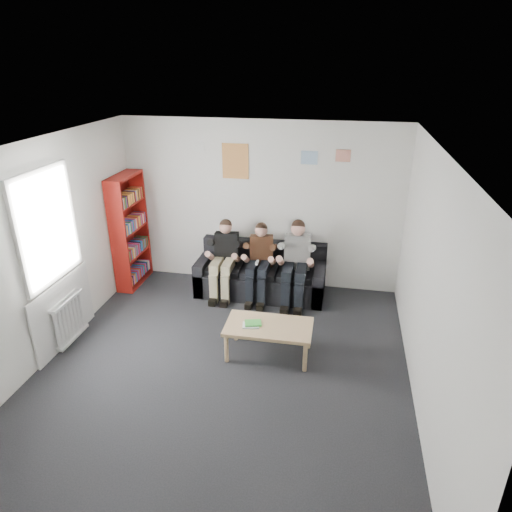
{
  "coord_description": "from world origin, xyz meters",
  "views": [
    {
      "loc": [
        1.29,
        -4.43,
        3.55
      ],
      "look_at": [
        0.16,
        1.3,
        0.99
      ],
      "focal_mm": 32.0,
      "sensor_mm": 36.0,
      "label": 1
    }
  ],
  "objects_px": {
    "bookshelf": "(130,231)",
    "person_left": "(224,259)",
    "sofa": "(261,276)",
    "person_right": "(296,264)",
    "coffee_table": "(269,329)",
    "person_middle": "(259,262)"
  },
  "relations": [
    {
      "from": "coffee_table",
      "to": "person_middle",
      "type": "distance_m",
      "value": 1.57
    },
    {
      "from": "person_middle",
      "to": "person_right",
      "type": "height_order",
      "value": "person_right"
    },
    {
      "from": "person_left",
      "to": "person_middle",
      "type": "height_order",
      "value": "person_left"
    },
    {
      "from": "person_left",
      "to": "person_right",
      "type": "distance_m",
      "value": 1.14
    },
    {
      "from": "person_right",
      "to": "person_left",
      "type": "bearing_deg",
      "value": 174.73
    },
    {
      "from": "coffee_table",
      "to": "person_left",
      "type": "relative_size",
      "value": 0.9
    },
    {
      "from": "bookshelf",
      "to": "person_middle",
      "type": "bearing_deg",
      "value": -3.16
    },
    {
      "from": "coffee_table",
      "to": "person_left",
      "type": "xyz_separation_m",
      "value": [
        -0.98,
        1.5,
        0.22
      ]
    },
    {
      "from": "person_left",
      "to": "person_middle",
      "type": "xyz_separation_m",
      "value": [
        0.57,
        0.0,
        -0.01
      ]
    },
    {
      "from": "sofa",
      "to": "coffee_table",
      "type": "xyz_separation_m",
      "value": [
        0.41,
        -1.69,
        0.1
      ]
    },
    {
      "from": "sofa",
      "to": "coffee_table",
      "type": "height_order",
      "value": "sofa"
    },
    {
      "from": "sofa",
      "to": "bookshelf",
      "type": "relative_size",
      "value": 1.09
    },
    {
      "from": "coffee_table",
      "to": "person_middle",
      "type": "height_order",
      "value": "person_middle"
    },
    {
      "from": "sofa",
      "to": "person_middle",
      "type": "height_order",
      "value": "person_middle"
    },
    {
      "from": "sofa",
      "to": "person_right",
      "type": "height_order",
      "value": "person_right"
    },
    {
      "from": "person_left",
      "to": "sofa",
      "type": "bearing_deg",
      "value": 12.33
    },
    {
      "from": "person_left",
      "to": "person_right",
      "type": "relative_size",
      "value": 0.95
    },
    {
      "from": "sofa",
      "to": "person_right",
      "type": "distance_m",
      "value": 0.7
    },
    {
      "from": "coffee_table",
      "to": "bookshelf",
      "type": "bearing_deg",
      "value": 148.11
    },
    {
      "from": "bookshelf",
      "to": "person_left",
      "type": "xyz_separation_m",
      "value": [
        1.61,
        -0.11,
        -0.32
      ]
    },
    {
      "from": "person_left",
      "to": "bookshelf",
      "type": "bearing_deg",
      "value": 170.08
    },
    {
      "from": "coffee_table",
      "to": "person_right",
      "type": "relative_size",
      "value": 0.85
    }
  ]
}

